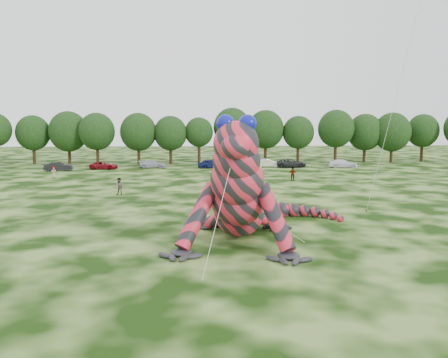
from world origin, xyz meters
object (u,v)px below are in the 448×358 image
tree_7 (138,139)px  car_6 (291,163)px  car_1 (58,166)px  spectator_4 (54,172)px  tree_9 (199,141)px  tree_14 (365,138)px  tree_15 (392,137)px  spectator_5 (257,193)px  tree_13 (336,136)px  car_5 (268,163)px  car_7 (343,164)px  spectator_3 (292,174)px  spectator_1 (120,186)px  inflatable_gecko (240,176)px  tree_4 (33,140)px  car_2 (104,165)px  car_3 (153,164)px  tree_5 (69,138)px  car_4 (211,164)px  tree_12 (298,139)px  flying_kite (420,2)px  tree_10 (232,135)px  tree_8 (171,140)px  tree_6 (97,139)px  tree_11 (266,137)px  tree_16 (422,138)px

tree_7 → car_6: bearing=-15.2°
car_1 → spectator_4: (2.27, -9.65, 0.12)m
tree_9 → tree_14: bearing=2.4°
tree_15 → tree_9: bearing=-179.3°
spectator_5 → tree_14: bearing=-177.2°
tree_13 → car_5: tree_13 is taller
car_7 → spectator_3: size_ratio=2.66×
car_7 → car_6: bearing=88.7°
tree_15 → spectator_1: size_ratio=5.23×
inflatable_gecko → tree_9: bearing=102.1°
tree_4 → car_2: 18.55m
tree_15 → car_2: (-53.23, -9.43, -4.17)m
car_1 → car_7: (47.08, 1.83, -0.01)m
car_3 → spectator_4: size_ratio=2.73×
car_5 → spectator_4: 34.65m
tree_5 → car_2: 13.78m
tree_13 → spectator_5: (-20.83, -39.75, -4.27)m
inflatable_gecko → car_3: 46.51m
car_4 → tree_9: bearing=3.2°
tree_12 → spectator_5: bearing=-108.8°
flying_kite → car_2: 53.87m
tree_5 → tree_10: bearing=0.3°
tree_13 → spectator_1: 49.77m
tree_8 → car_3: bearing=-110.5°
tree_4 → spectator_4: tree_4 is taller
tree_10 → car_3: 17.37m
tree_6 → tree_7: (7.48, 0.12, -0.01)m
tree_11 → tree_12: tree_11 is taller
tree_13 → spectator_4: (-46.38, -20.50, -4.22)m
car_1 → car_5: size_ratio=0.99×
tree_4 → spectator_4: bearing=-64.8°
car_4 → spectator_5: spectator_5 is taller
tree_6 → tree_16: tree_6 is taller
flying_kite → tree_4: bearing=132.4°
flying_kite → tree_11: bearing=93.5°
inflatable_gecko → spectator_5: (3.02, 12.79, -3.29)m
tree_6 → tree_9: (18.62, 0.66, -0.41)m
tree_4 → spectator_5: size_ratio=5.70×
tree_4 → tree_5: (6.52, -0.28, 0.37)m
tree_5 → spectator_3: bearing=-36.3°
tree_12 → tree_11: bearing=175.8°
tree_12 → tree_13: bearing=-4.9°
flying_kite → spectator_1: size_ratio=10.20×
tree_13 → car_1: tree_13 is taller
tree_9 → car_7: bearing=-20.7°
spectator_4 → spectator_3: bearing=-33.3°
tree_14 → car_3: (-40.36, -8.88, -4.03)m
inflatable_gecko → tree_7: tree_7 is taller
tree_5 → tree_11: bearing=-0.4°
tree_12 → tree_14: size_ratio=0.95×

